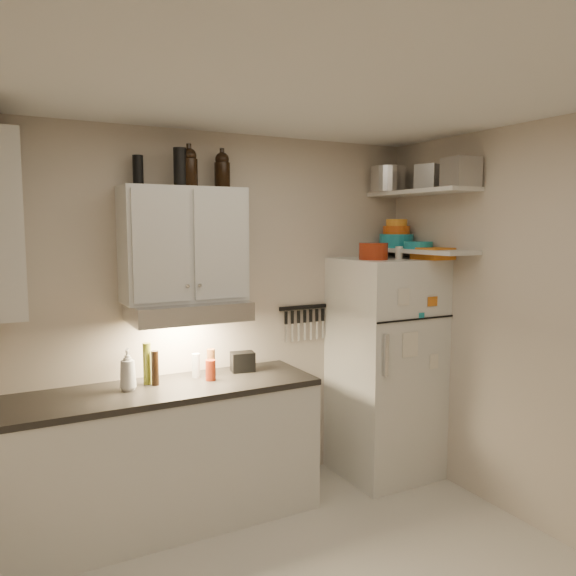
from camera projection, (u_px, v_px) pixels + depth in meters
name	position (u px, v px, depth m)	size (l,w,h in m)	color
ceiling	(332.00, 81.00, 2.58)	(3.20, 3.00, 0.02)	white
back_wall	(218.00, 316.00, 4.05)	(3.20, 0.02, 2.60)	beige
right_wall	(549.00, 331.00, 3.48)	(0.02, 3.00, 2.60)	beige
base_cabinet	(157.00, 461.00, 3.62)	(2.10, 0.60, 0.88)	silver
countertop	(155.00, 391.00, 3.57)	(2.10, 0.62, 0.04)	black
upper_cabinet	(184.00, 245.00, 3.70)	(0.80, 0.33, 0.75)	silver
range_hood	(188.00, 311.00, 3.69)	(0.76, 0.46, 0.12)	silver
fridge	(385.00, 367.00, 4.38)	(0.70, 0.68, 1.70)	silver
shelf_hi	(421.00, 192.00, 4.21)	(0.30, 0.95, 0.03)	silver
shelf_lo	(420.00, 251.00, 4.25)	(0.30, 0.95, 0.03)	silver
knife_strip	(304.00, 307.00, 4.35)	(0.42, 0.02, 0.03)	black
dutch_oven	(373.00, 251.00, 4.14)	(0.21, 0.21, 0.12)	maroon
book_stack	(433.00, 254.00, 4.17)	(0.21, 0.26, 0.09)	orange
spice_jar	(399.00, 253.00, 4.26)	(0.06, 0.06, 0.09)	silver
stock_pot	(388.00, 179.00, 4.42)	(0.28, 0.28, 0.20)	silver
tin_a	(429.00, 177.00, 4.09)	(0.18, 0.16, 0.18)	#AAAAAD
tin_b	(461.00, 172.00, 3.88)	(0.20, 0.20, 0.20)	#AAAAAD
bowl_teal	(396.00, 241.00, 4.50)	(0.27, 0.27, 0.11)	teal
bowl_orange	(396.00, 230.00, 4.49)	(0.22, 0.22, 0.06)	#D15213
bowl_yellow	(397.00, 223.00, 4.49)	(0.17, 0.17, 0.05)	orange
plates	(418.00, 245.00, 4.27)	(0.22, 0.22, 0.05)	teal
growler_a	(189.00, 167.00, 3.63)	(0.11, 0.11, 0.26)	black
growler_b	(222.00, 170.00, 3.82)	(0.11, 0.11, 0.25)	black
thermos_a	(180.00, 167.00, 3.60)	(0.08, 0.08, 0.24)	black
thermos_b	(138.00, 171.00, 3.58)	(0.07, 0.07, 0.20)	black
soap_bottle	(128.00, 367.00, 3.51)	(0.11, 0.11, 0.29)	silver
pepper_mill	(211.00, 362.00, 3.87)	(0.06, 0.06, 0.18)	brown
oil_bottle	(147.00, 364.00, 3.65)	(0.05, 0.05, 0.27)	#5C6218
vinegar_bottle	(155.00, 368.00, 3.62)	(0.05, 0.05, 0.23)	black
clear_bottle	(196.00, 365.00, 3.82)	(0.05, 0.05, 0.16)	silver
red_jar	(211.00, 370.00, 3.74)	(0.07, 0.07, 0.14)	maroon
caddy	(243.00, 362.00, 3.98)	(0.16, 0.11, 0.14)	black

